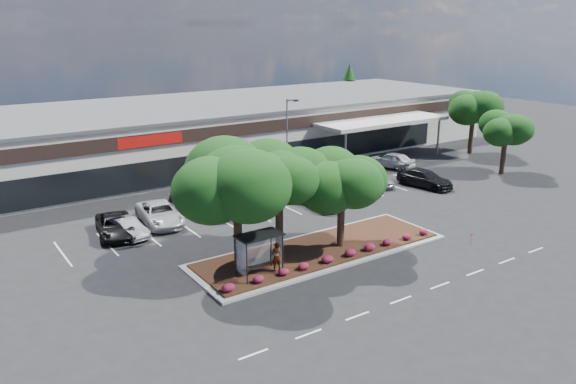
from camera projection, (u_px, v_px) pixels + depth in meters
ground at (383, 265)px, 35.83m from camera, size 160.00×160.00×0.00m
retail_store at (171, 134)px, 61.82m from camera, size 80.40×25.20×6.25m
landscape_island at (320, 250)px, 37.89m from camera, size 18.00×6.00×0.26m
lane_markings at (289, 220)px, 44.01m from camera, size 33.12×20.06×0.01m
shrub_row at (340, 255)px, 36.11m from camera, size 17.00×0.80×0.50m
bus_shelter at (258, 242)px, 33.47m from camera, size 2.75×1.55×2.59m
island_tree_west at (237, 207)px, 33.88m from camera, size 7.20×7.20×7.89m
island_tree_mid at (279, 199)px, 36.40m from camera, size 6.60×6.60×7.32m
island_tree_east at (341, 200)px, 37.48m from camera, size 5.80×5.80×6.50m
tree_east_near at (505, 143)px, 56.78m from camera, size 5.60×5.60×6.51m
tree_east_far at (472, 121)px, 65.65m from camera, size 6.40×6.40×7.62m
conifer_north_east at (349, 92)px, 87.67m from camera, size 3.96×3.96×9.00m
person_waiting at (277, 257)px, 34.21m from camera, size 0.77×0.63×1.83m
light_pole at (288, 150)px, 51.62m from camera, size 1.43×0.62×8.34m
survey_stake at (471, 238)px, 38.78m from camera, size 0.07×0.14×0.96m
car_0 at (127, 228)px, 40.49m from camera, size 2.25×4.27×1.34m
car_1 at (115, 226)px, 40.71m from camera, size 3.46×5.74×1.49m
car_2 at (160, 214)px, 43.08m from camera, size 3.23×6.03×1.61m
car_3 at (218, 205)px, 45.28m from camera, size 2.14×4.76×1.51m
car_4 at (322, 200)px, 46.72m from camera, size 2.64×4.27×1.36m
car_5 at (297, 190)px, 49.12m from camera, size 2.58×5.24×1.65m
car_6 at (346, 178)px, 52.86m from camera, size 3.23×6.04×1.66m
car_7 at (379, 179)px, 53.21m from camera, size 2.28×4.14×1.33m
car_8 at (425, 178)px, 52.88m from camera, size 3.23×5.85×1.61m
car_10 at (188, 197)px, 47.44m from camera, size 1.89×4.58×1.55m
car_11 at (208, 181)px, 52.55m from camera, size 3.07×4.47×1.41m
car_12 at (242, 188)px, 49.85m from camera, size 2.19×5.07×1.62m
car_13 at (277, 180)px, 52.57m from camera, size 2.47×4.62×1.45m
car_15 at (315, 163)px, 58.82m from camera, size 3.55×5.71×1.54m
car_16 at (392, 160)px, 59.85m from camera, size 3.39×5.37×1.70m
car_17 at (386, 159)px, 60.73m from camera, size 3.09×4.43×1.40m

